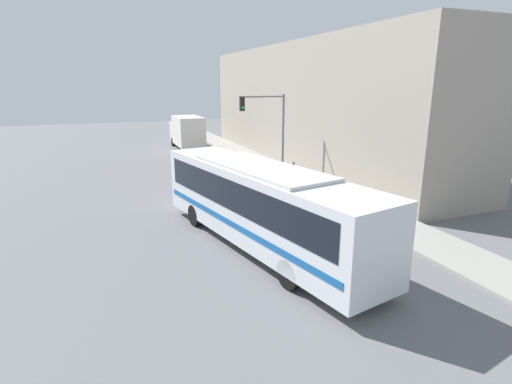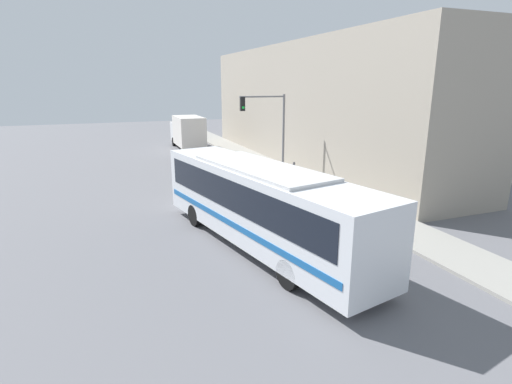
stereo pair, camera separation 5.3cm
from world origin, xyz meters
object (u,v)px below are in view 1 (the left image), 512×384
(city_bus, at_px, (260,201))
(fire_hydrant, at_px, (365,210))
(delivery_truck, at_px, (187,131))
(parking_meter, at_px, (294,169))
(traffic_light_pole, at_px, (269,121))

(city_bus, relative_size, fire_hydrant, 16.53)
(delivery_truck, xyz_separation_m, parking_meter, (3.41, -17.45, -0.73))
(fire_hydrant, bearing_deg, city_bus, -168.61)
(delivery_truck, height_order, fire_hydrant, delivery_truck)
(city_bus, xyz_separation_m, fire_hydrant, (6.03, 1.22, -1.46))
(city_bus, distance_m, parking_meter, 10.90)
(city_bus, bearing_deg, parking_meter, 44.33)
(traffic_light_pole, bearing_deg, fire_hydrant, -84.60)
(delivery_truck, height_order, traffic_light_pole, traffic_light_pole)
(city_bus, relative_size, traffic_light_pole, 2.22)
(city_bus, xyz_separation_m, delivery_truck, (2.62, 26.48, -0.19))
(parking_meter, bearing_deg, delivery_truck, 101.07)
(delivery_truck, bearing_deg, city_bus, -95.65)
(traffic_light_pole, bearing_deg, parking_meter, -65.47)
(delivery_truck, distance_m, traffic_light_pole, 15.76)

